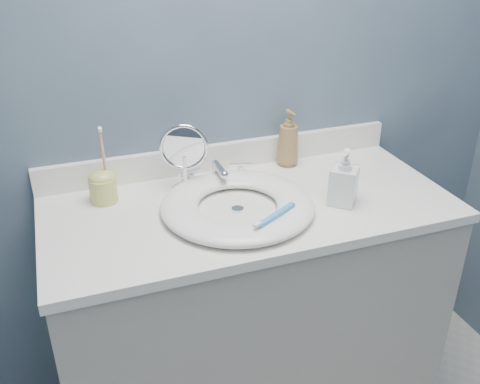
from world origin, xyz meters
name	(u,v)px	position (x,y,z in m)	size (l,w,h in m)	color
back_wall	(220,75)	(0.00, 1.25, 1.20)	(2.20, 0.02, 2.40)	#47526A
vanity_cabinet	(249,320)	(0.00, 0.97, 0.42)	(1.20, 0.55, 0.85)	#A39E95
countertop	(250,207)	(0.00, 0.97, 0.86)	(1.22, 0.57, 0.03)	white
backsplash	(223,156)	(0.00, 1.24, 0.93)	(1.22, 0.02, 0.09)	white
basin	(238,205)	(-0.05, 0.94, 0.90)	(0.45, 0.45, 0.04)	white
drain	(238,209)	(-0.05, 0.94, 0.88)	(0.04, 0.04, 0.01)	silver
faucet	(217,175)	(-0.05, 1.14, 0.91)	(0.25, 0.13, 0.07)	silver
makeup_mirror	(184,155)	(-0.16, 1.12, 1.00)	(0.15, 0.08, 0.22)	silver
soap_bottle_amber	(288,138)	(0.22, 1.19, 0.98)	(0.07, 0.08, 0.19)	olive
soap_bottle_clear	(344,177)	(0.26, 0.88, 0.97)	(0.08, 0.08, 0.17)	silver
toothbrush_holder	(103,185)	(-0.41, 1.13, 0.93)	(0.08, 0.08, 0.24)	#C7CA65
toothbrush_lying	(275,216)	(0.01, 0.81, 0.92)	(0.16, 0.10, 0.02)	#3E91DE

